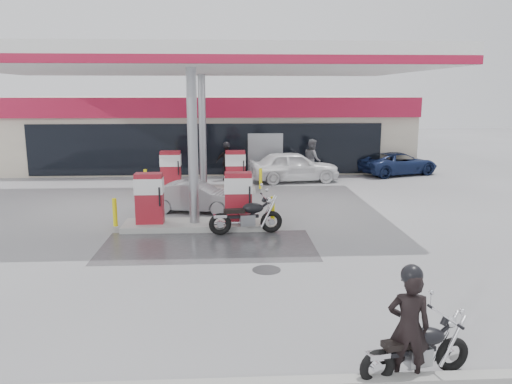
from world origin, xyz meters
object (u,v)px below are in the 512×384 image
sedan_white (294,166)px  parked_car_left (33,161)px  main_motorcycle (418,352)px  biker_main (409,327)px  pump_island_near (194,206)px  parked_car_right (398,163)px  pump_island_far (203,175)px  parked_motorcycle (247,217)px  hatchback_silver (195,197)px  attendant (312,159)px  biker_walking (227,162)px

sedan_white → parked_car_left: sedan_white is taller
main_motorcycle → biker_main: bearing=-178.9°
sedan_white → pump_island_near: bearing=146.0°
biker_main → parked_car_left: size_ratio=0.43×
parked_car_right → pump_island_far: bearing=92.2°
biker_main → parked_car_right: 19.85m
pump_island_far → parked_car_right: pump_island_far is taller
pump_island_near → parked_car_left: (-9.50, 12.00, -0.13)m
biker_main → main_motorcycle: bearing=-153.6°
pump_island_far → main_motorcycle: bearing=-75.2°
parked_motorcycle → hatchback_silver: (-1.78, 2.99, 0.03)m
sedan_white → parked_car_right: size_ratio=1.02×
sedan_white → attendant: size_ratio=2.18×
attendant → biker_walking: bearing=83.9°
parked_car_left → parked_car_right: parked_car_right is taller
pump_island_near → parked_motorcycle: size_ratio=2.26×
parked_car_right → hatchback_silver: bearing=108.0°
main_motorcycle → biker_walking: bearing=86.0°
biker_main → biker_walking: (-2.72, 17.59, 0.03)m
biker_main → sedan_white: bearing=-79.8°
parked_car_right → biker_main: bearing=142.0°
sedan_white → hatchback_silver: 7.43m
pump_island_far → attendant: size_ratio=2.57×
pump_island_near → main_motorcycle: bearing=-66.0°
biker_main → biker_walking: size_ratio=0.96×
pump_island_far → biker_walking: bearing=69.9°
parked_car_left → pump_island_far: bearing=-102.1°
pump_island_near → sedan_white: (4.24, 8.20, 0.03)m
pump_island_far → parked_motorcycle: bearing=-76.3°
biker_main → parked_car_right: (6.27, 18.83, -0.26)m
parked_motorcycle → biker_walking: bearing=86.9°
pump_island_far → parked_motorcycle: 6.99m
pump_island_far → attendant: bearing=28.1°
parked_motorcycle → attendant: size_ratio=1.13×
pump_island_near → hatchback_silver: (-0.13, 2.20, -0.16)m
attendant → parked_car_left: bearing=71.0°
sedan_white → attendant: 1.20m
main_motorcycle → hatchback_silver: bearing=96.8°
biker_main → attendant: 17.70m
sedan_white → hatchback_silver: sedan_white is taller
parked_car_right → main_motorcycle: bearing=142.5°
parked_car_left → attendant: bearing=-82.0°
pump_island_far → biker_main: (3.73, -14.83, 0.15)m
pump_island_far → parked_car_left: pump_island_far is taller
parked_motorcycle → sedan_white: sedan_white is taller
biker_main → attendant: (1.51, 17.63, 0.14)m
parked_motorcycle → parked_car_left: (-11.15, 12.79, 0.07)m
main_motorcycle → hatchback_silver: 11.71m
parked_car_right → biker_walking: (-8.99, -1.25, 0.30)m
parked_car_right → attendant: bearing=84.6°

